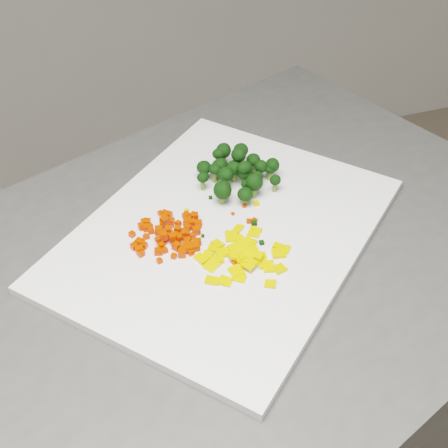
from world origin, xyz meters
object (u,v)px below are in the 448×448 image
object	(u,v)px
carrot_pile	(169,229)
broccoli_pile	(239,165)
pepper_pile	(244,254)
cutting_board	(224,233)
counter_block	(223,430)

from	to	relation	value
carrot_pile	broccoli_pile	bearing A→B (deg)	33.85
broccoli_pile	pepper_pile	bearing A→B (deg)	-107.53
cutting_board	broccoli_pile	distance (m)	0.12
carrot_pile	pepper_pile	distance (m)	0.11
carrot_pile	broccoli_pile	world-z (taller)	broccoli_pile
cutting_board	broccoli_pile	world-z (taller)	broccoli_pile
carrot_pile	pepper_pile	bearing A→B (deg)	-40.67
counter_block	pepper_pile	size ratio (longest dim) A/B	7.87
cutting_board	pepper_pile	distance (m)	0.07
carrot_pile	pepper_pile	xyz separation A→B (m)	(0.08, -0.07, -0.01)
counter_block	pepper_pile	bearing A→B (deg)	-49.69
pepper_pile	broccoli_pile	world-z (taller)	broccoli_pile
counter_block	carrot_pile	bearing A→B (deg)	143.04
cutting_board	carrot_pile	size ratio (longest dim) A/B	4.50
counter_block	carrot_pile	xyz separation A→B (m)	(-0.06, 0.05, 0.48)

